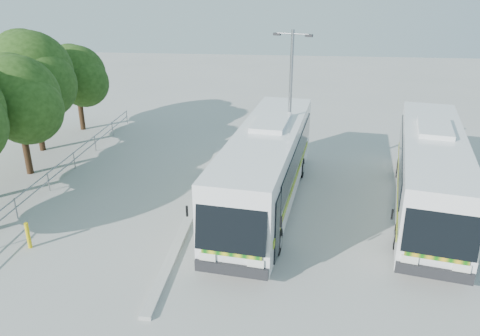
# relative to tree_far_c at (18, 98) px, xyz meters

# --- Properties ---
(ground) EXTENTS (100.00, 100.00, 0.00)m
(ground) POSITION_rel_tree_far_c_xyz_m (12.12, -5.10, -4.26)
(ground) COLOR #A7A7A2
(ground) RESTS_ON ground
(kerb_divider) EXTENTS (0.40, 16.00, 0.15)m
(kerb_divider) POSITION_rel_tree_far_c_xyz_m (9.82, -3.10, -4.18)
(kerb_divider) COLOR #B2B2AD
(kerb_divider) RESTS_ON ground
(railing) EXTENTS (0.06, 22.00, 1.00)m
(railing) POSITION_rel_tree_far_c_xyz_m (2.12, -1.10, -3.52)
(railing) COLOR gray
(railing) RESTS_ON ground
(tree_far_c) EXTENTS (4.97, 4.69, 6.49)m
(tree_far_c) POSITION_rel_tree_far_c_xyz_m (0.00, 0.00, 0.00)
(tree_far_c) COLOR #382314
(tree_far_c) RESTS_ON ground
(tree_far_d) EXTENTS (5.62, 5.30, 7.33)m
(tree_far_d) POSITION_rel_tree_far_c_xyz_m (-1.19, 3.70, 0.56)
(tree_far_d) COLOR #382314
(tree_far_d) RESTS_ON ground
(tree_far_e) EXTENTS (4.54, 4.28, 5.92)m
(tree_far_e) POSITION_rel_tree_far_c_xyz_m (-0.51, 8.20, -0.37)
(tree_far_e) COLOR #382314
(tree_far_e) RESTS_ON ground
(coach_main) EXTENTS (4.35, 13.45, 3.67)m
(coach_main) POSITION_rel_tree_far_c_xyz_m (13.14, -2.44, -2.25)
(coach_main) COLOR silver
(coach_main) RESTS_ON ground
(coach_adjacent) EXTENTS (5.14, 13.09, 3.56)m
(coach_adjacent) POSITION_rel_tree_far_c_xyz_m (20.59, -2.13, -2.31)
(coach_adjacent) COLOR silver
(coach_adjacent) RESTS_ON ground
(lamppost) EXTENTS (1.87, 0.76, 7.84)m
(lamppost) POSITION_rel_tree_far_c_xyz_m (14.12, 0.16, 0.07)
(lamppost) COLOR gray
(lamppost) RESTS_ON ground
(bollard) EXTENTS (0.20, 0.20, 1.11)m
(bollard) POSITION_rel_tree_far_c_xyz_m (3.97, -7.37, -3.70)
(bollard) COLOR gold
(bollard) RESTS_ON ground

